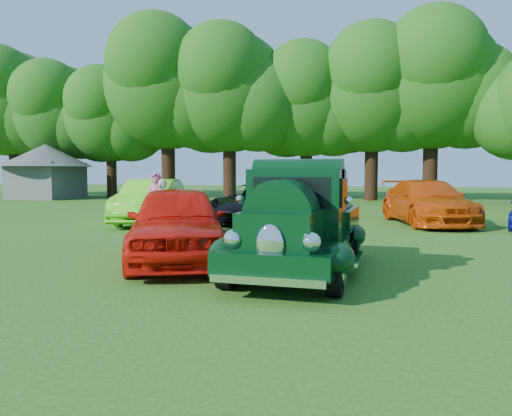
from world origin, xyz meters
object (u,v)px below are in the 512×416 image
(gazebo, at_px, (46,165))
(spectator_pink, at_px, (156,204))
(spectator_grey, at_px, (273,205))
(hero_pickup, at_px, (300,228))
(back_car_lime, at_px, (151,201))
(spectator_white, at_px, (162,207))
(back_car_orange, at_px, (427,202))
(red_convertible, at_px, (177,223))
(back_car_black, at_px, (257,203))

(gazebo, bearing_deg, spectator_pink, -43.82)
(spectator_grey, bearing_deg, hero_pickup, -49.42)
(hero_pickup, distance_m, gazebo, 30.92)
(back_car_lime, distance_m, spectator_white, 3.60)
(back_car_orange, bearing_deg, spectator_grey, -149.96)
(red_convertible, bearing_deg, hero_pickup, -33.08)
(spectator_white, bearing_deg, gazebo, 39.99)
(back_car_lime, relative_size, back_car_orange, 0.89)
(red_convertible, relative_size, back_car_orange, 0.86)
(hero_pickup, relative_size, back_car_orange, 0.89)
(back_car_black, relative_size, back_car_orange, 0.95)
(spectator_grey, height_order, spectator_white, spectator_grey)
(red_convertible, xyz_separation_m, back_car_lime, (-4.31, 6.97, -0.00))
(hero_pickup, relative_size, gazebo, 0.77)
(back_car_orange, bearing_deg, back_car_lime, 178.55)
(hero_pickup, relative_size, red_convertible, 1.03)
(spectator_grey, xyz_separation_m, spectator_white, (-3.22, -0.82, -0.07))
(spectator_pink, bearing_deg, hero_pickup, -49.81)
(red_convertible, relative_size, spectator_grey, 2.64)
(spectator_white, bearing_deg, hero_pickup, -137.22)
(back_car_black, height_order, spectator_pink, spectator_pink)
(back_car_lime, distance_m, spectator_grey, 5.64)
(back_car_lime, xyz_separation_m, back_car_orange, (9.75, 2.59, -0.01))
(back_car_black, bearing_deg, spectator_grey, -64.47)
(back_car_black, relative_size, spectator_pink, 2.79)
(hero_pickup, distance_m, red_convertible, 2.72)
(spectator_white, bearing_deg, spectator_pink, 52.93)
(spectator_white, bearing_deg, back_car_lime, 26.76)
(hero_pickup, bearing_deg, gazebo, 136.95)
(back_car_lime, height_order, spectator_white, spectator_white)
(red_convertible, bearing_deg, back_car_orange, 35.70)
(back_car_orange, distance_m, spectator_white, 9.59)
(back_car_black, bearing_deg, gazebo, 150.08)
(red_convertible, relative_size, gazebo, 0.75)
(back_car_orange, height_order, spectator_pink, spectator_pink)
(red_convertible, height_order, gazebo, gazebo)
(spectator_pink, bearing_deg, back_car_black, 56.59)
(back_car_lime, xyz_separation_m, gazebo, (-15.56, 13.71, 1.59))
(back_car_orange, bearing_deg, back_car_black, 174.00)
(hero_pickup, xyz_separation_m, red_convertible, (-2.69, 0.40, -0.02))
(spectator_pink, bearing_deg, back_car_orange, 24.71)
(hero_pickup, distance_m, back_car_orange, 10.33)
(back_car_black, relative_size, spectator_grey, 2.88)
(hero_pickup, xyz_separation_m, spectator_grey, (-1.81, 5.18, 0.07))
(hero_pickup, bearing_deg, back_car_black, 110.82)
(hero_pickup, height_order, gazebo, gazebo)
(spectator_white, bearing_deg, spectator_grey, -82.03)
(red_convertible, distance_m, back_car_lime, 8.20)
(back_car_lime, xyz_separation_m, spectator_grey, (5.19, -2.19, 0.09))
(red_convertible, xyz_separation_m, back_car_black, (-0.67, 8.45, -0.09))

